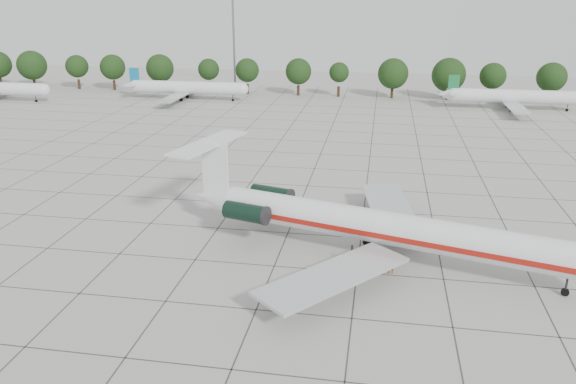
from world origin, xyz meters
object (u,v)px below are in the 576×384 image
object	(u,v)px
bg_airliner_d	(514,97)
bg_airliner_b	(187,88)
floodlight_mast	(234,34)
main_airliner	(367,224)
ground_crew	(391,264)

from	to	relation	value
bg_airliner_d	bg_airliner_b	bearing A→B (deg)	-179.55
floodlight_mast	bg_airliner_b	bearing A→B (deg)	-112.87
bg_airliner_b	bg_airliner_d	xyz separation A→B (m)	(75.73, 0.60, 0.00)
bg_airliner_b	bg_airliner_d	bearing A→B (deg)	0.45
main_airliner	ground_crew	world-z (taller)	main_airliner
bg_airliner_b	bg_airliner_d	world-z (taller)	same
ground_crew	floodlight_mast	world-z (taller)	floodlight_mast
ground_crew	bg_airliner_d	bearing A→B (deg)	-124.93
bg_airliner_d	main_airliner	bearing A→B (deg)	-110.47
ground_crew	bg_airliner_b	world-z (taller)	bg_airliner_b
bg_airliner_b	floodlight_mast	bearing A→B (deg)	67.13
bg_airliner_b	floodlight_mast	xyz separation A→B (m)	(7.42, 17.60, 11.37)
ground_crew	bg_airliner_d	size ratio (longest dim) A/B	0.07
main_airliner	bg_airliner_d	size ratio (longest dim) A/B	1.47
bg_airliner_b	bg_airliner_d	size ratio (longest dim) A/B	1.00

